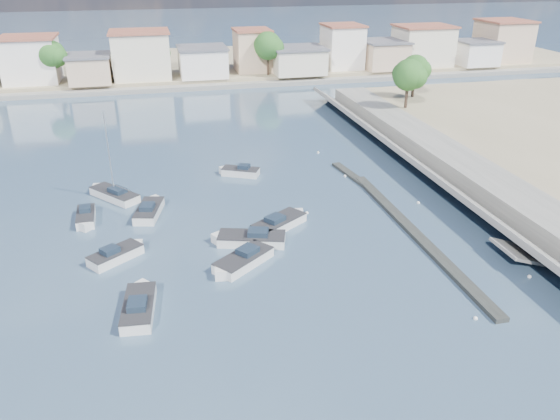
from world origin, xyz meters
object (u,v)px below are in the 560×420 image
motorboat_d (241,262)px  motorboat_h (281,222)px  motorboat_g (86,218)px  motorboat_c (248,239)px  motorboat_f (239,172)px  motorboat_b (118,255)px  motorboat_e (150,210)px  sailboat (113,194)px  motorboat_a (139,306)px

motorboat_d → motorboat_h: 7.55m
motorboat_g → motorboat_h: 17.66m
motorboat_c → motorboat_f: 15.79m
motorboat_b → motorboat_e: (2.61, 7.98, 0.00)m
motorboat_g → motorboat_h: size_ratio=0.84×
motorboat_h → motorboat_b: bearing=-169.5°
motorboat_c → sailboat: (-11.36, 12.43, 0.04)m
motorboat_b → motorboat_h: same height
motorboat_a → motorboat_d: same height
motorboat_g → motorboat_f: bearing=28.5°
motorboat_e → sailboat: (-3.48, 4.59, 0.04)m
motorboat_h → sailboat: (-14.78, 10.00, 0.04)m
motorboat_f → sailboat: 13.57m
motorboat_g → sailboat: 5.50m
motorboat_f → motorboat_b: bearing=-127.8°
sailboat → motorboat_d: bearing=-57.5°
motorboat_d → motorboat_g: (-12.33, 10.91, 0.00)m
motorboat_d → sailboat: bearing=122.5°
motorboat_g → motorboat_d: bearing=-41.5°
motorboat_b → motorboat_c: size_ratio=0.71×
motorboat_b → motorboat_f: same height
motorboat_b → motorboat_d: 9.89m
motorboat_e → motorboat_b: bearing=-108.1°
motorboat_e → motorboat_g: (-5.65, -0.47, 0.00)m
motorboat_b → motorboat_a: bearing=-78.0°
motorboat_g → sailboat: bearing=66.8°
motorboat_a → motorboat_d: (7.68, 4.15, -0.00)m
motorboat_h → sailboat: 17.85m
motorboat_c → motorboat_h: (3.43, 2.43, -0.00)m
motorboat_a → motorboat_h: size_ratio=1.04×
sailboat → motorboat_g: bearing=-113.2°
motorboat_b → motorboat_e: size_ratio=0.81×
motorboat_c → motorboat_g: size_ratio=1.38×
motorboat_c → motorboat_d: 3.73m
motorboat_g → motorboat_h: (16.95, -4.94, -0.00)m
motorboat_h → sailboat: sailboat is taller
motorboat_b → motorboat_g: (-3.04, 7.52, 0.00)m
motorboat_f → motorboat_h: same height
motorboat_b → motorboat_d: same height
motorboat_f → sailboat: size_ratio=0.49×
motorboat_h → motorboat_g: bearing=163.8°
motorboat_b → motorboat_e: 8.40m
motorboat_a → motorboat_f: 25.70m
motorboat_g → motorboat_h: bearing=-16.2°
motorboat_h → motorboat_c: bearing=-144.6°
motorboat_c → motorboat_f: (1.81, 15.69, -0.00)m
motorboat_c → sailboat: size_ratio=0.70×
motorboat_a → motorboat_e: same height
motorboat_d → motorboat_f: (3.01, 19.22, 0.00)m
motorboat_b → motorboat_f: bearing=52.2°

